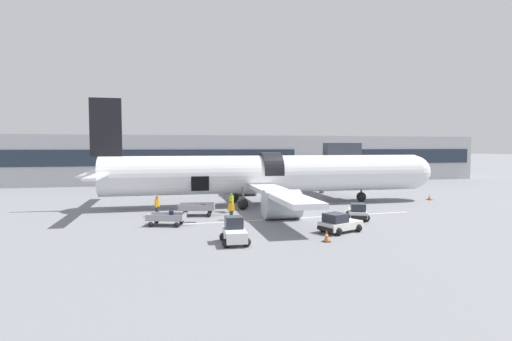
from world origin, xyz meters
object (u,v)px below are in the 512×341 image
object	(u,v)px
baggage_tug_rear	(234,233)
ground_crew_loader_a	(231,210)
airplane	(266,175)
baggage_cart_loading	(198,209)
baggage_tug_lead	(358,212)
baggage_tug_mid	(339,224)
ground_crew_loader_b	(157,206)
ground_crew_driver	(232,202)
baggage_cart_queued	(168,219)

from	to	relation	value
baggage_tug_rear	ground_crew_loader_a	bearing A→B (deg)	82.34
airplane	baggage_cart_loading	distance (m)	9.35
airplane	baggage_tug_lead	bearing A→B (deg)	-61.18
baggage_tug_lead	baggage_tug_mid	xyz separation A→B (m)	(-3.58, -4.22, 0.01)
baggage_tug_lead	ground_crew_loader_a	world-z (taller)	ground_crew_loader_a
ground_crew_loader_a	baggage_tug_rear	bearing A→B (deg)	-97.66
airplane	ground_crew_loader_b	xyz separation A→B (m)	(-10.91, -4.78, -2.15)
baggage_cart_loading	ground_crew_driver	distance (m)	3.31
baggage_tug_rear	baggage_cart_loading	bearing A→B (deg)	97.82
baggage_tug_lead	baggage_cart_queued	world-z (taller)	baggage_tug_lead
baggage_tug_lead	ground_crew_loader_a	bearing A→B (deg)	168.37
baggage_cart_loading	baggage_cart_queued	world-z (taller)	baggage_cart_queued
airplane	ground_crew_driver	distance (m)	6.32
ground_crew_driver	baggage_tug_lead	bearing A→B (deg)	-30.67
baggage_cart_loading	ground_crew_loader_a	xyz separation A→B (m)	(2.54, -2.66, 0.30)
baggage_tug_lead	baggage_tug_mid	distance (m)	5.53
baggage_cart_loading	ground_crew_loader_a	world-z (taller)	ground_crew_loader_a
airplane	baggage_tug_mid	distance (m)	14.44
baggage_cart_loading	ground_crew_loader_a	size ratio (longest dim) A/B	2.56
baggage_tug_mid	baggage_cart_queued	size ratio (longest dim) A/B	0.91
baggage_tug_mid	ground_crew_driver	world-z (taller)	ground_crew_driver
airplane	ground_crew_driver	size ratio (longest dim) A/B	20.91
ground_crew_driver	baggage_tug_mid	bearing A→B (deg)	-58.42
baggage_tug_rear	ground_crew_loader_b	xyz separation A→B (m)	(-4.96, 10.97, 0.26)
baggage_tug_lead	ground_crew_driver	bearing A→B (deg)	149.33
baggage_tug_mid	ground_crew_driver	distance (m)	11.72
airplane	ground_crew_loader_a	bearing A→B (deg)	-122.14
airplane	baggage_cart_queued	size ratio (longest dim) A/B	9.87
ground_crew_loader_a	ground_crew_driver	distance (m)	3.69
ground_crew_loader_a	ground_crew_loader_b	distance (m)	6.74
airplane	ground_crew_driver	world-z (taller)	airplane
baggage_cart_loading	ground_crew_driver	size ratio (longest dim) A/B	2.29
baggage_tug_rear	ground_crew_driver	xyz separation A→B (m)	(1.67, 11.63, 0.26)
baggage_tug_mid	baggage_tug_rear	bearing A→B (deg)	-168.09
airplane	baggage_tug_rear	distance (m)	17.01
airplane	baggage_tug_rear	xyz separation A→B (m)	(-5.95, -15.75, -2.41)
baggage_tug_mid	airplane	bearing A→B (deg)	97.51
baggage_cart_queued	ground_crew_loader_b	xyz separation A→B (m)	(-0.89, 4.19, 0.49)
baggage_tug_mid	baggage_cart_loading	world-z (taller)	baggage_tug_mid
baggage_cart_loading	baggage_tug_rear	bearing A→B (deg)	-82.18
baggage_tug_mid	ground_crew_loader_a	distance (m)	9.25
baggage_tug_rear	ground_crew_loader_a	world-z (taller)	baggage_tug_rear
ground_crew_loader_a	ground_crew_driver	world-z (taller)	ground_crew_driver
ground_crew_loader_a	ground_crew_driver	xyz separation A→B (m)	(0.60, 3.64, 0.10)
baggage_cart_queued	ground_crew_loader_a	bearing A→B (deg)	13.22
baggage_tug_mid	baggage_cart_queued	xyz separation A→B (m)	(-11.88, 5.13, -0.15)
baggage_tug_lead	baggage_cart_loading	distance (m)	13.72
airplane	ground_crew_loader_b	bearing A→B (deg)	-156.37
airplane	baggage_tug_lead	xyz separation A→B (m)	(5.44, -9.88, -2.50)
ground_crew_driver	baggage_tug_rear	bearing A→B (deg)	-98.20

